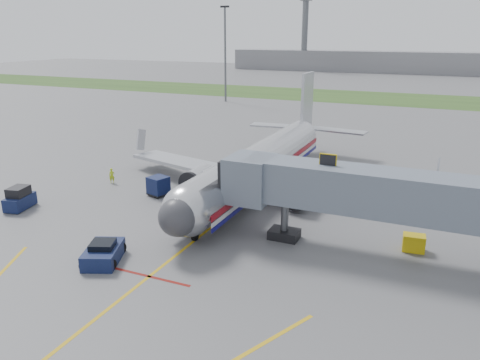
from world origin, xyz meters
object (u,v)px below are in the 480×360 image
at_px(pushback_tug, 103,253).
at_px(belt_loader, 189,192).
at_px(airliner, 260,163).
at_px(baggage_tug, 19,199).
at_px(ramp_worker, 112,176).

bearing_deg(pushback_tug, belt_loader, 95.13).
height_order(airliner, pushback_tug, airliner).
relative_size(baggage_tug, belt_loader, 0.70).
distance_m(airliner, pushback_tug, 19.28).
xyz_separation_m(baggage_tug, belt_loader, (12.12, 8.62, -0.35)).
bearing_deg(belt_loader, pushback_tug, -84.87).
distance_m(airliner, ramp_worker, 15.45).
distance_m(baggage_tug, ramp_worker, 9.63).
distance_m(airliner, belt_loader, 7.59).
height_order(baggage_tug, ramp_worker, baggage_tug).
bearing_deg(belt_loader, ramp_worker, 176.15).
height_order(baggage_tug, belt_loader, belt_loader).
height_order(airliner, belt_loader, airliner).
bearing_deg(airliner, pushback_tug, -102.05).
bearing_deg(airliner, ramp_worker, -163.18).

